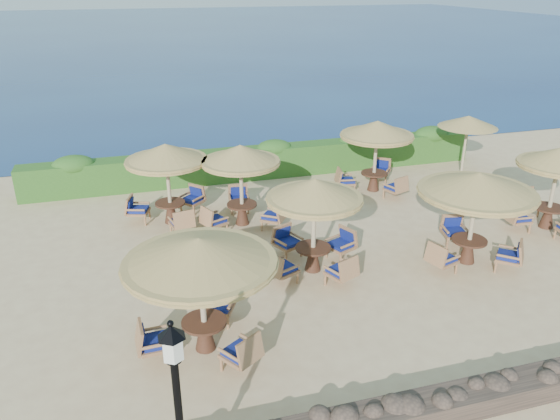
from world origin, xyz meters
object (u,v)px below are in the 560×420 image
object	(u,v)px
extra_parasol	(468,122)
cafe_set_2	(476,196)
cafe_set_5	(376,142)
cafe_set_0	(200,268)
cafe_set_4	(241,170)
cafe_set_1	(314,211)
cafe_set_3	(167,168)
cafe_set_6	(556,176)

from	to	relation	value
extra_parasol	cafe_set_2	world-z (taller)	cafe_set_2
extra_parasol	cafe_set_2	bearing A→B (deg)	-122.17
cafe_set_2	cafe_set_5	bearing A→B (deg)	91.28
cafe_set_0	cafe_set_4	size ratio (longest dim) A/B	1.16
cafe_set_2	cafe_set_4	size ratio (longest dim) A/B	1.15
cafe_set_1	cafe_set_2	bearing A→B (deg)	-10.26
cafe_set_3	cafe_set_6	world-z (taller)	same
cafe_set_5	cafe_set_1	bearing A→B (deg)	-129.61
extra_parasol	cafe_set_5	distance (m)	4.25
cafe_set_3	cafe_set_4	world-z (taller)	same
cafe_set_6	cafe_set_2	bearing A→B (deg)	-161.12
extra_parasol	cafe_set_4	size ratio (longest dim) A/B	0.87
cafe_set_3	cafe_set_4	bearing A→B (deg)	-19.20
cafe_set_4	cafe_set_6	world-z (taller)	same
cafe_set_1	cafe_set_3	distance (m)	5.43
cafe_set_1	cafe_set_4	bearing A→B (deg)	108.75
extra_parasol	cafe_set_3	distance (m)	11.84
cafe_set_5	cafe_set_6	world-z (taller)	same
cafe_set_2	cafe_set_3	world-z (taller)	same
cafe_set_2	cafe_set_6	size ratio (longest dim) A/B	1.11
cafe_set_4	cafe_set_5	distance (m)	5.58
extra_parasol	cafe_set_6	xyz separation A→B (m)	(-0.30, -5.18, -0.44)
cafe_set_0	cafe_set_3	world-z (taller)	same
cafe_set_2	cafe_set_3	xyz separation A→B (m)	(-7.68, 5.03, -0.13)
cafe_set_0	cafe_set_2	world-z (taller)	same
cafe_set_3	cafe_set_4	distance (m)	2.32
cafe_set_1	cafe_set_5	xyz separation A→B (m)	(4.17, 5.05, 0.13)
cafe_set_1	cafe_set_3	world-z (taller)	same
cafe_set_2	cafe_set_3	distance (m)	9.18
extra_parasol	cafe_set_0	xyz separation A→B (m)	(-11.72, -8.26, -0.18)
cafe_set_0	cafe_set_6	xyz separation A→B (m)	(11.42, 3.08, -0.26)
cafe_set_1	cafe_set_6	distance (m)	8.09
cafe_set_2	cafe_set_5	world-z (taller)	same
cafe_set_2	cafe_set_3	bearing A→B (deg)	146.80
extra_parasol	cafe_set_3	xyz separation A→B (m)	(-11.75, -1.44, -0.31)
cafe_set_0	cafe_set_6	size ratio (longest dim) A/B	1.12
cafe_set_2	cafe_set_0	bearing A→B (deg)	-166.80
cafe_set_6	cafe_set_3	bearing A→B (deg)	161.91
cafe_set_6	cafe_set_5	bearing A→B (deg)	130.64
cafe_set_2	cafe_set_4	bearing A→B (deg)	142.16
cafe_set_1	cafe_set_2	xyz separation A→B (m)	(4.31, -0.78, 0.23)
cafe_set_0	cafe_set_4	bearing A→B (deg)	70.28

